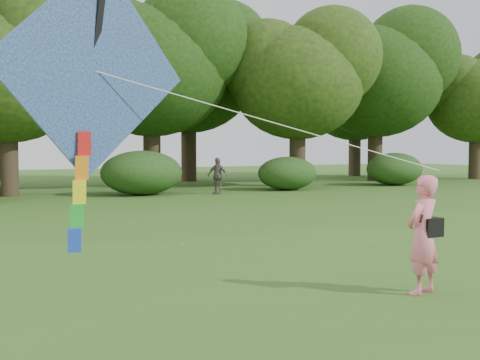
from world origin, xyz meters
TOP-DOWN VIEW (x-y plane):
  - ground at (0.00, 0.00)m, footprint 100.00×100.00m
  - man_kite_flyer at (0.55, -0.29)m, footprint 0.68×0.54m
  - bystander_right at (6.02, 16.82)m, footprint 0.86×0.97m
  - crossbody_bag at (0.66, -0.32)m, footprint 0.43×0.20m
  - flying_kite at (-3.82, 0.23)m, footprint 5.78×0.91m
  - tree_line at (1.67, 22.88)m, footprint 54.70×15.30m
  - shrub_band at (-0.72, 17.60)m, footprint 39.15×3.22m
  - fallen_leaves at (0.07, 4.75)m, footprint 9.99×15.26m

SIDE VIEW (x-z plane):
  - ground at x=0.00m, z-range 0.00..0.00m
  - fallen_leaves at x=0.07m, z-range 0.00..0.01m
  - bystander_right at x=6.02m, z-range 0.00..1.58m
  - man_kite_flyer at x=0.55m, z-range 0.00..1.64m
  - shrub_band at x=-0.72m, z-range -0.08..1.79m
  - crossbody_bag at x=0.66m, z-range 0.59..1.27m
  - flying_kite at x=-3.82m, z-range 1.22..4.35m
  - tree_line at x=1.67m, z-range 0.86..10.35m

